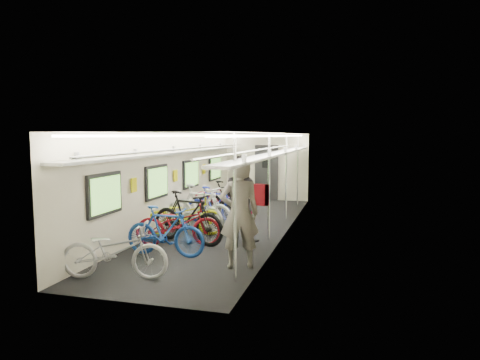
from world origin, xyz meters
The scene contains 14 objects.
train_car_shell centered at (-0.36, 0.71, 1.66)m, with size 10.00×10.00×10.00m.
bicycle_0 centered at (-0.70, -4.15, 0.47)m, with size 0.62×1.78×0.94m, color #B0B0B4.
bicycle_1 centered at (-0.46, -2.72, 0.49)m, with size 0.47×1.65×0.99m, color #194299.
bicycle_2 centered at (-0.52, -1.92, 0.48)m, with size 0.63×1.81×0.95m, color maroon.
bicycle_3 centered at (-0.42, -1.67, 0.57)m, with size 0.54×1.90×1.14m, color black.
bicycle_4 centered at (-0.75, -1.00, 0.47)m, with size 0.63×1.80×0.95m, color #B4C112.
bicycle_5 centered at (-0.53, -0.57, 0.58)m, with size 0.55×1.93×1.16m, color silver.
bicycle_6 centered at (-0.75, -0.42, 0.51)m, with size 0.68×1.94×1.02m, color #B9BABE.
bicycle_7 centered at (-0.54, 0.57, 0.49)m, with size 0.46×1.63×0.98m, color #1B28A3.
bicycle_8 centered at (-0.63, 1.68, 0.53)m, with size 0.70×2.02×1.06m, color #9F1135.
bicycle_9 centered at (-0.49, 1.71, 0.51)m, with size 0.48×1.71×1.03m, color black.
passenger_near centered at (1.12, -3.03, 0.97)m, with size 0.71×0.47×1.95m, color gray.
passenger_mid centered at (0.68, -1.15, 0.96)m, with size 0.93×0.73×1.92m, color black.
backpack centered at (1.44, -2.72, 1.28)m, with size 0.26×0.14×0.38m, color red.
Camera 1 is at (3.04, -10.22, 2.35)m, focal length 32.00 mm.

